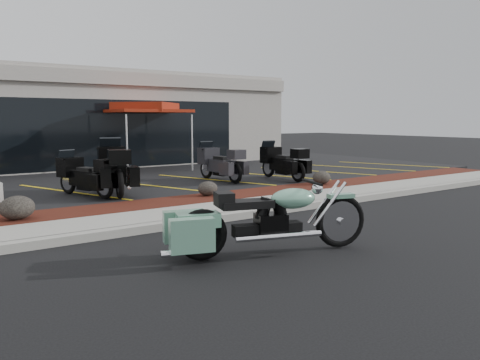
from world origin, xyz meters
TOP-DOWN VIEW (x-y plane):
  - ground at (0.00, 0.00)m, footprint 90.00×90.00m
  - curb at (0.00, 0.90)m, footprint 24.00×0.25m
  - sidewalk at (0.00, 1.60)m, footprint 24.00×1.20m
  - mulch_bed at (0.00, 2.80)m, footprint 24.00×1.20m
  - upper_lot at (0.00, 8.20)m, footprint 26.00×9.60m
  - dealership_building at (0.00, 14.47)m, footprint 18.00×8.16m
  - boulder_left at (-3.96, 2.62)m, footprint 0.65×0.54m
  - boulder_mid at (0.47, 2.98)m, footprint 0.51×0.43m
  - boulder_right at (4.29, 2.87)m, footprint 0.56×0.47m
  - hero_cruiser at (0.08, -1.86)m, footprint 3.33×1.73m
  - touring_black_front at (-2.32, 5.32)m, footprint 1.40×2.10m
  - touring_black_mid at (-1.11, 5.51)m, footprint 1.46×2.59m
  - touring_grey at (2.19, 5.99)m, footprint 0.94×2.13m
  - touring_black_rear at (4.09, 5.16)m, footprint 0.85×2.11m
  - traffic_cone at (-0.47, 7.63)m, footprint 0.45×0.45m
  - popup_canopy at (1.71, 9.64)m, footprint 3.57×3.57m

SIDE VIEW (x-z plane):
  - ground at x=0.00m, z-range 0.00..0.00m
  - curb at x=0.00m, z-range 0.00..0.15m
  - sidewalk at x=0.00m, z-range 0.00..0.15m
  - upper_lot at x=0.00m, z-range 0.00..0.15m
  - mulch_bed at x=0.00m, z-range 0.00..0.16m
  - boulder_mid at x=0.47m, z-range 0.16..0.52m
  - boulder_right at x=4.29m, z-range 0.16..0.56m
  - traffic_cone at x=-0.47m, z-range 0.15..0.61m
  - boulder_left at x=-3.96m, z-range 0.16..0.62m
  - hero_cruiser at x=0.08m, z-range 0.00..1.14m
  - touring_black_front at x=-2.32m, z-range 0.15..1.29m
  - touring_grey at x=2.19m, z-range 0.15..1.36m
  - touring_black_rear at x=4.09m, z-range 0.15..1.37m
  - touring_black_mid at x=-1.11m, z-range 0.15..1.57m
  - dealership_building at x=0.00m, z-range 0.01..4.01m
  - popup_canopy at x=1.71m, z-range 1.18..3.70m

